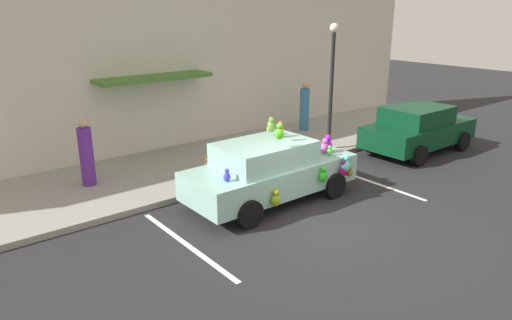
# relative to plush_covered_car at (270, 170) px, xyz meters

# --- Properties ---
(ground_plane) EXTENTS (60.00, 60.00, 0.00)m
(ground_plane) POSITION_rel_plush_covered_car_xyz_m (-0.07, -1.66, -0.80)
(ground_plane) COLOR #262628
(sidewalk) EXTENTS (24.00, 4.00, 0.15)m
(sidewalk) POSITION_rel_plush_covered_car_xyz_m (-0.07, 3.34, -0.72)
(sidewalk) COLOR gray
(sidewalk) RESTS_ON ground
(storefront_building) EXTENTS (24.00, 1.25, 6.40)m
(storefront_building) POSITION_rel_plush_covered_car_xyz_m (-0.07, 5.49, 2.40)
(storefront_building) COLOR beige
(storefront_building) RESTS_ON ground
(parking_stripe_front) EXTENTS (0.12, 3.60, 0.01)m
(parking_stripe_front) POSITION_rel_plush_covered_car_xyz_m (3.03, -0.66, -0.79)
(parking_stripe_front) COLOR silver
(parking_stripe_front) RESTS_ON ground
(parking_stripe_rear) EXTENTS (0.12, 3.60, 0.01)m
(parking_stripe_rear) POSITION_rel_plush_covered_car_xyz_m (-2.80, -0.66, -0.79)
(parking_stripe_rear) COLOR silver
(parking_stripe_rear) RESTS_ON ground
(plush_covered_car) EXTENTS (4.37, 2.05, 2.13)m
(plush_covered_car) POSITION_rel_plush_covered_car_xyz_m (0.00, 0.00, 0.00)
(plush_covered_car) COLOR #95C6B7
(plush_covered_car) RESTS_ON ground
(parked_sedan_behind) EXTENTS (4.10, 2.01, 1.54)m
(parked_sedan_behind) POSITION_rel_plush_covered_car_xyz_m (6.49, 0.14, -0.01)
(parked_sedan_behind) COLOR #0A381E
(parked_sedan_behind) RESTS_ON ground
(teddy_bear_on_sidewalk) EXTENTS (0.30, 0.25, 0.57)m
(teddy_bear_on_sidewalk) POSITION_rel_plush_covered_car_xyz_m (-0.35, 2.23, -0.38)
(teddy_bear_on_sidewalk) COLOR brown
(teddy_bear_on_sidewalk) RESTS_ON sidewalk
(street_lamp_post) EXTENTS (0.28, 0.28, 3.98)m
(street_lamp_post) POSITION_rel_plush_covered_car_xyz_m (4.08, 1.84, 1.78)
(street_lamp_post) COLOR black
(street_lamp_post) RESTS_ON sidewalk
(pedestrian_near_shopfront) EXTENTS (0.35, 0.35, 1.83)m
(pedestrian_near_shopfront) POSITION_rel_plush_covered_car_xyz_m (5.17, 4.12, 0.21)
(pedestrian_near_shopfront) COLOR teal
(pedestrian_near_shopfront) RESTS_ON sidewalk
(pedestrian_walking_past) EXTENTS (0.36, 0.36, 1.76)m
(pedestrian_walking_past) POSITION_rel_plush_covered_car_xyz_m (-3.24, 3.53, 0.17)
(pedestrian_walking_past) COLOR #58268B
(pedestrian_walking_past) RESTS_ON sidewalk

